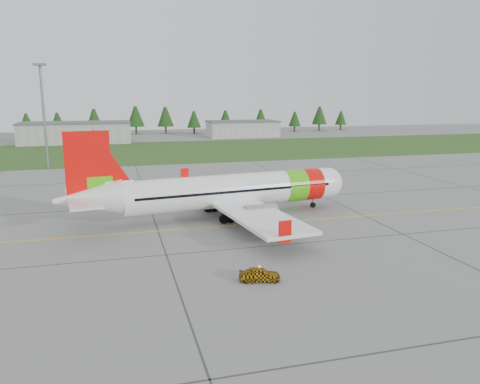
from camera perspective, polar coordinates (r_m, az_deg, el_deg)
name	(u,v)px	position (r m, az deg, el deg)	size (l,w,h in m)	color
ground	(316,242)	(47.88, 9.26, -6.02)	(320.00, 320.00, 0.00)	gray
aircraft	(227,191)	(56.25, -1.62, 0.09)	(35.61, 33.07, 10.81)	white
follow_me_car	(260,261)	(37.23, 2.41, -8.45)	(1.32, 1.12, 3.29)	#DA9E0C
service_van	(89,160)	(92.93, -17.95, 3.70)	(1.65, 1.56, 4.74)	silver
grass_strip	(188,150)	(125.72, -6.34, 5.09)	(320.00, 50.00, 0.03)	#30561E
taxi_guideline	(288,221)	(54.94, 5.83, -3.58)	(120.00, 0.25, 0.02)	gold
hangar_west	(76,133)	(152.22, -19.36, 6.79)	(32.00, 14.00, 6.00)	#A8A8A3
hangar_east	(242,129)	(165.84, 0.30, 7.66)	(24.00, 12.00, 5.20)	#A8A8A3
floodlight_mast	(44,118)	(100.32, -22.77, 8.30)	(0.50, 0.50, 20.00)	slate
treeline	(165,120)	(180.67, -9.18, 8.62)	(160.00, 8.00, 10.00)	#1C3F14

